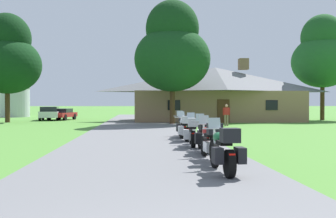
# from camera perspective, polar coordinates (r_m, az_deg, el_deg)

# --- Properties ---
(ground_plane) EXTENTS (500.00, 500.00, 0.00)m
(ground_plane) POSITION_cam_1_polar(r_m,az_deg,el_deg) (23.33, -3.72, -3.47)
(ground_plane) COLOR #4C8433
(asphalt_driveway) EXTENTS (6.40, 80.00, 0.06)m
(asphalt_driveway) POSITION_cam_1_polar(r_m,az_deg,el_deg) (21.33, -3.68, -3.79)
(asphalt_driveway) COLOR slate
(asphalt_driveway) RESTS_ON ground
(motorcycle_green_nearest_to_camera) EXTENTS (0.75, 2.08, 1.30)m
(motorcycle_green_nearest_to_camera) POSITION_cam_1_polar(r_m,az_deg,el_deg) (9.59, 7.98, -5.93)
(motorcycle_green_nearest_to_camera) COLOR black
(motorcycle_green_nearest_to_camera) RESTS_ON asphalt_driveway
(motorcycle_red_second_in_row) EXTENTS (0.66, 2.08, 1.30)m
(motorcycle_red_second_in_row) POSITION_cam_1_polar(r_m,az_deg,el_deg) (11.91, 5.98, -4.57)
(motorcycle_red_second_in_row) COLOR black
(motorcycle_red_second_in_row) RESTS_ON asphalt_driveway
(motorcycle_black_third_in_row) EXTENTS (0.73, 2.08, 1.30)m
(motorcycle_black_third_in_row) POSITION_cam_1_polar(r_m,az_deg,el_deg) (13.94, 5.12, -3.83)
(motorcycle_black_third_in_row) COLOR black
(motorcycle_black_third_in_row) RESTS_ON asphalt_driveway
(motorcycle_blue_fourth_in_row) EXTENTS (0.80, 2.08, 1.30)m
(motorcycle_blue_fourth_in_row) POSITION_cam_1_polar(r_m,az_deg,el_deg) (15.66, 3.50, -3.32)
(motorcycle_blue_fourth_in_row) COLOR black
(motorcycle_blue_fourth_in_row) RESTS_ON asphalt_driveway
(motorcycle_silver_fifth_in_row) EXTENTS (0.78, 2.08, 1.30)m
(motorcycle_silver_fifth_in_row) POSITION_cam_1_polar(r_m,az_deg,el_deg) (18.06, 2.42, -2.78)
(motorcycle_silver_fifth_in_row) COLOR black
(motorcycle_silver_fifth_in_row) RESTS_ON asphalt_driveway
(motorcycle_black_farthest_in_row) EXTENTS (0.74, 2.08, 1.30)m
(motorcycle_black_farthest_in_row) POSITION_cam_1_polar(r_m,az_deg,el_deg) (19.90, 2.10, -2.45)
(motorcycle_black_farthest_in_row) COLOR black
(motorcycle_black_farthest_in_row) RESTS_ON asphalt_driveway
(stone_lodge) EXTENTS (16.70, 8.14, 6.18)m
(stone_lodge) POSITION_cam_1_polar(r_m,az_deg,el_deg) (39.83, 6.71, 2.20)
(stone_lodge) COLOR #896B4C
(stone_lodge) RESTS_ON ground
(bystander_red_shirt_near_lodge) EXTENTS (0.55, 0.25, 1.67)m
(bystander_red_shirt_near_lodge) POSITION_cam_1_polar(r_m,az_deg,el_deg) (31.26, 8.29, -0.69)
(bystander_red_shirt_near_lodge) COLOR #75664C
(bystander_red_shirt_near_lodge) RESTS_ON ground
(tree_right_of_lodge) EXTENTS (6.35, 6.35, 11.02)m
(tree_right_of_lodge) POSITION_cam_1_polar(r_m,az_deg,el_deg) (45.12, 21.10, 7.24)
(tree_right_of_lodge) COLOR #422D19
(tree_right_of_lodge) RESTS_ON ground
(tree_left_far) EXTENTS (6.14, 6.14, 9.99)m
(tree_left_far) POSITION_cam_1_polar(r_m,az_deg,el_deg) (39.76, -21.87, 6.84)
(tree_left_far) COLOR #422D19
(tree_left_far) RESTS_ON ground
(tree_by_lodge_front) EXTENTS (6.31, 6.31, 10.29)m
(tree_by_lodge_front) POSITION_cam_1_polar(r_m,az_deg,el_deg) (33.58, 0.62, 8.35)
(tree_by_lodge_front) COLOR #422D19
(tree_by_lodge_front) RESTS_ON ground
(metal_silo_distant) EXTENTS (3.77, 3.77, 8.42)m
(metal_silo_distant) POSITION_cam_1_polar(r_m,az_deg,el_deg) (55.30, -20.92, 3.31)
(metal_silo_distant) COLOR #B2B7BC
(metal_silo_distant) RESTS_ON ground
(parked_white_suv_far_left) EXTENTS (2.40, 4.79, 1.40)m
(parked_white_suv_far_left) POSITION_cam_1_polar(r_m,az_deg,el_deg) (43.26, -16.43, -0.51)
(parked_white_suv_far_left) COLOR silver
(parked_white_suv_far_left) RESTS_ON ground
(parked_red_sedan_far_left) EXTENTS (2.67, 4.49, 1.20)m
(parked_red_sedan_far_left) POSITION_cam_1_polar(r_m,az_deg,el_deg) (43.63, -14.81, -0.67)
(parked_red_sedan_far_left) COLOR maroon
(parked_red_sedan_far_left) RESTS_ON ground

